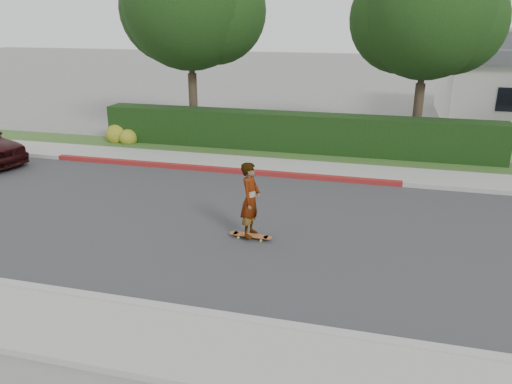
% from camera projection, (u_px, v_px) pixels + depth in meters
% --- Properties ---
extents(ground, '(120.00, 120.00, 0.00)m').
position_uv_depth(ground, '(361.00, 237.00, 11.79)').
color(ground, slate).
rests_on(ground, ground).
extents(road, '(60.00, 8.00, 0.01)m').
position_uv_depth(road, '(361.00, 237.00, 11.79)').
color(road, '#2D2D30').
rests_on(road, ground).
extents(curb_near, '(60.00, 0.20, 0.15)m').
position_uv_depth(curb_near, '(346.00, 337.00, 8.03)').
color(curb_near, '#9E9E99').
rests_on(curb_near, ground).
extents(sidewalk_near, '(60.00, 1.60, 0.12)m').
position_uv_depth(sidewalk_near, '(340.00, 374.00, 7.21)').
color(sidewalk_near, gray).
rests_on(sidewalk_near, ground).
extents(curb_far, '(60.00, 0.20, 0.15)m').
position_uv_depth(curb_far, '(369.00, 181.00, 15.50)').
color(curb_far, '#9E9E99').
rests_on(curb_far, ground).
extents(curb_red_section, '(12.00, 0.21, 0.15)m').
position_uv_depth(curb_red_section, '(217.00, 169.00, 16.69)').
color(curb_red_section, maroon).
rests_on(curb_red_section, ground).
extents(sidewalk_far, '(60.00, 1.60, 0.12)m').
position_uv_depth(sidewalk_far, '(370.00, 173.00, 16.32)').
color(sidewalk_far, gray).
rests_on(sidewalk_far, ground).
extents(planting_strip, '(60.00, 1.60, 0.10)m').
position_uv_depth(planting_strip, '(372.00, 161.00, 17.79)').
color(planting_strip, '#2D4C1E').
rests_on(planting_strip, ground).
extents(hedge, '(15.00, 1.00, 1.50)m').
position_uv_depth(hedge, '(293.00, 133.00, 18.81)').
color(hedge, black).
rests_on(hedge, ground).
extents(flowering_shrub, '(1.40, 1.00, 0.90)m').
position_uv_depth(flowering_shrub, '(121.00, 136.00, 20.20)').
color(flowering_shrub, '#2D4C19').
rests_on(flowering_shrub, ground).
extents(tree_left, '(5.99, 5.21, 8.00)m').
position_uv_depth(tree_left, '(191.00, 7.00, 19.73)').
color(tree_left, '#33261C').
rests_on(tree_left, ground).
extents(tree_center, '(5.66, 4.84, 7.44)m').
position_uv_depth(tree_center, '(427.00, 16.00, 18.16)').
color(tree_center, '#33261C').
rests_on(tree_center, ground).
extents(skateboard, '(1.04, 0.26, 0.10)m').
position_uv_depth(skateboard, '(251.00, 235.00, 11.67)').
color(skateboard, gold).
rests_on(skateboard, ground).
extents(skateboarder, '(0.46, 0.67, 1.76)m').
position_uv_depth(skateboarder, '(250.00, 200.00, 11.37)').
color(skateboarder, white).
rests_on(skateboarder, skateboard).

